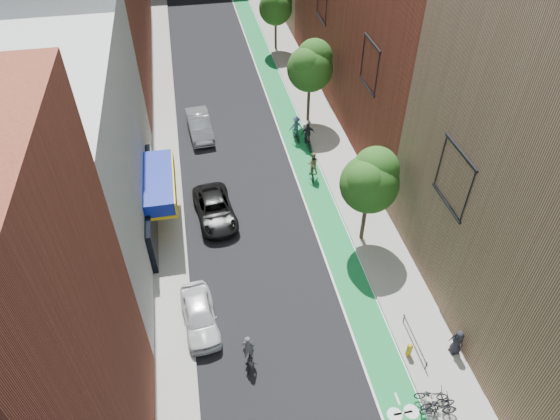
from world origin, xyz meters
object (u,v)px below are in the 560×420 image
parked_car_black (215,209)px  fire_hydrant (409,350)px  parked_car_white (199,315)px  cyclist_lane_mid (308,139)px  cyclist_lead (249,354)px  pedestrian (457,342)px  parked_car_silver (200,125)px  cyclist_lane_near (313,167)px  cyclist_lane_far (296,130)px

parked_car_black → fire_hydrant: bearing=-61.0°
parked_car_white → cyclist_lane_mid: size_ratio=2.01×
parked_car_black → cyclist_lead: size_ratio=2.55×
parked_car_white → pedestrian: size_ratio=2.70×
pedestrian → cyclist_lead: bearing=-116.1°
fire_hydrant → parked_car_black: bearing=124.6°
parked_car_silver → cyclist_lead: size_ratio=2.46×
parked_car_white → cyclist_lane_near: size_ratio=2.05×
cyclist_lead → cyclist_lane_near: cyclist_lane_near is taller
cyclist_lead → pedestrian: size_ratio=1.25×
cyclist_lane_near → fire_hydrant: 14.95m
parked_car_white → parked_car_silver: size_ratio=0.88×
parked_car_silver → cyclist_lane_mid: size_ratio=2.29×
pedestrian → parked_car_silver: bearing=-171.9°
parked_car_white → cyclist_lane_far: 18.11m
cyclist_lead → cyclist_lane_far: bearing=-95.5°
cyclist_lane_near → pedestrian: size_ratio=1.32×
parked_car_white → fire_hydrant: size_ratio=5.14×
cyclist_lane_near → cyclist_lead: bearing=74.1°
fire_hydrant → cyclist_lane_far: bearing=93.6°
parked_car_silver → parked_car_black: bearing=-93.0°
parked_car_silver → fire_hydrant: size_ratio=5.85×
fire_hydrant → cyclist_lane_mid: bearing=91.8°
fire_hydrant → parked_car_white: bearing=158.4°
pedestrian → parked_car_white: bearing=-126.7°
cyclist_lane_far → cyclist_lane_mid: bearing=109.9°
parked_car_black → cyclist_lead: cyclist_lead is taller
cyclist_lane_near → cyclist_lane_mid: size_ratio=0.98×
parked_car_black → fire_hydrant: parked_car_black is taller
cyclist_lane_near → fire_hydrant: (1.16, -14.90, -0.28)m
cyclist_lead → cyclist_lane_far: 19.71m
cyclist_lane_mid → fire_hydrant: (0.60, -18.60, -0.19)m
parked_car_white → parked_car_silver: (1.39, 18.13, 0.07)m
parked_car_black → cyclist_lane_near: bearing=16.4°
parked_car_white → fire_hydrant: parked_car_white is taller
pedestrian → parked_car_black: bearing=-157.0°
parked_car_silver → cyclist_lane_mid: cyclist_lane_mid is taller
cyclist_lane_mid → parked_car_silver: bearing=-25.7°
parked_car_silver → cyclist_lead: bearing=-92.1°
cyclist_lane_near → cyclist_lane_mid: cyclist_lane_mid is taller
cyclist_lane_near → parked_car_white: bearing=61.3°
parked_car_white → pedestrian: (12.20, -4.18, 0.21)m
pedestrian → fire_hydrant: bearing=-114.1°
cyclist_lane_far → fire_hydrant: size_ratio=2.41×
parked_car_silver → cyclist_lane_far: (7.25, -2.22, 0.10)m
cyclist_lane_near → fire_hydrant: cyclist_lane_near is taller
parked_car_black → cyclist_lane_mid: bearing=34.9°
cyclist_lane_mid → cyclist_lane_near: bearing=79.3°
cyclist_lane_mid → pedestrian: (2.90, -18.85, 0.16)m
cyclist_lane_far → pedestrian: 20.40m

